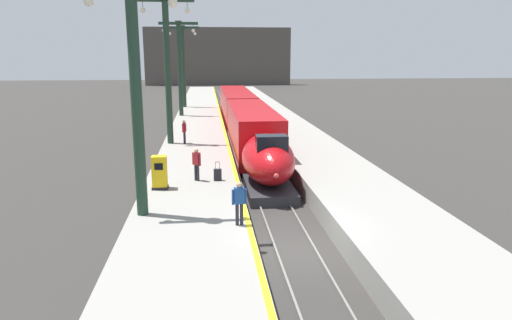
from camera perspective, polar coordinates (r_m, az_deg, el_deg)
ground_plane at (r=18.15m, az=4.85°, el=-11.07°), size 260.00×260.00×0.00m
platform_left at (r=41.60m, az=-7.14°, el=3.24°), size 4.80×110.00×1.05m
platform_right at (r=42.23m, az=3.94°, el=3.45°), size 4.80×110.00×1.05m
platform_left_safety_stripe at (r=41.54m, az=-4.00°, el=4.03°), size 0.20×107.80×0.01m
rail_main_left at (r=44.45m, az=-2.81°, el=3.32°), size 0.08×110.00×0.12m
rail_main_right at (r=44.56m, az=-0.88°, el=3.36°), size 0.08×110.00×0.12m
highspeed_train_main at (r=40.13m, az=-1.41°, el=5.01°), size 2.92×37.72×3.60m
station_column_near at (r=18.38m, az=-14.59°, el=9.90°), size 4.00×0.68×9.10m
station_column_mid at (r=33.88m, az=-10.84°, el=12.18°), size 4.00×0.68×10.21m
station_column_far at (r=49.95m, az=-9.36°, el=12.03°), size 4.00×0.68×9.70m
station_column_distant at (r=58.41m, az=-8.91°, el=12.15°), size 4.00×0.68×9.75m
passenger_near_edge at (r=23.71m, az=-7.30°, el=-0.22°), size 0.44×0.42×1.69m
passenger_mid_platform at (r=34.04m, az=-8.79°, el=3.67°), size 0.29×0.56×1.69m
passenger_far_waiting at (r=17.40m, az=-2.07°, el=-4.91°), size 0.57×0.26×1.69m
rolling_suitcase at (r=23.80m, az=-4.73°, el=-1.81°), size 0.40×0.22×0.98m
ticket_machine_yellow at (r=22.66m, az=-11.74°, el=-1.65°), size 0.76×0.62×1.60m
terminus_back_wall at (r=118.33m, az=-4.65°, el=12.53°), size 36.00×2.00×14.00m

